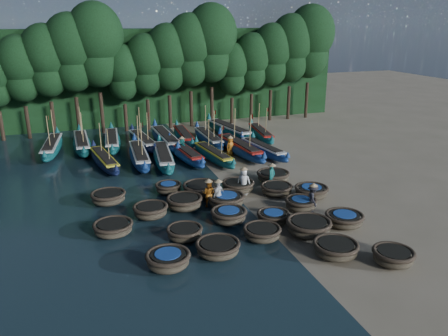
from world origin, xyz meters
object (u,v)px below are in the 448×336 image
object	(u,v)px
coracle_24	(273,176)
coracle_15	(151,211)
long_boat_4	(164,157)
coracle_7	(262,233)
long_boat_3	(139,156)
long_boat_11	(112,141)
long_boat_17	(261,133)
coracle_16	(184,202)
coracle_20	(108,197)
coracle_3	(336,248)
coracle_4	(393,256)
coracle_10	(113,228)
long_boat_10	(82,143)
fisherman_4	(218,193)
coracle_12	(229,215)
coracle_9	(344,219)
long_boat_2	(104,160)
fisherman_0	(244,181)
long_boat_7	(240,148)
coracle_19	(311,191)
long_boat_16	(229,130)
long_boat_9	(52,147)
long_boat_5	(185,153)
fisherman_5	(182,147)
fisherman_1	(272,175)
coracle_8	(309,226)
coracle_6	(218,248)
coracle_18	(277,189)
long_boat_12	(143,141)
fisherman_3	(313,198)
coracle_23	(238,186)
long_boat_15	(208,138)
coracle_5	(168,260)
coracle_11	(185,232)
coracle_21	(168,188)
fisherman_6	(230,146)
coracle_14	(301,204)
long_boat_6	(213,155)

from	to	relation	value
coracle_24	coracle_15	bearing A→B (deg)	-161.53
long_boat_4	coracle_7	bearing A→B (deg)	-74.73
long_boat_3	coracle_7	bearing A→B (deg)	-72.51
long_boat_11	long_boat_17	xyz separation A→B (m)	(13.80, -1.53, -0.05)
coracle_16	coracle_20	world-z (taller)	coracle_16
long_boat_11	coracle_3	bearing A→B (deg)	-65.94
coracle_20	coracle_24	world-z (taller)	coracle_24
coracle_4	coracle_10	world-z (taller)	coracle_4
long_boat_10	fisherman_4	distance (m)	17.52
coracle_12	long_boat_17	xyz separation A→B (m)	(9.10, 16.54, 0.05)
coracle_12	coracle_9	bearing A→B (deg)	-22.59
long_boat_2	fisherman_0	size ratio (longest dim) A/B	3.80
fisherman_4	long_boat_7	bearing A→B (deg)	-156.48
coracle_19	long_boat_16	distance (m)	16.52
long_boat_9	long_boat_7	bearing A→B (deg)	-15.00
long_boat_5	fisherman_5	xyz separation A→B (m)	(-0.02, 0.74, 0.32)
long_boat_16	fisherman_1	xyz separation A→B (m)	(-1.91, -14.02, 0.31)
coracle_10	long_boat_3	bearing A→B (deg)	75.27
coracle_8	coracle_7	bearing A→B (deg)	173.20
coracle_6	coracle_10	world-z (taller)	coracle_6
long_boat_17	fisherman_0	distance (m)	14.53
long_boat_9	long_boat_16	xyz separation A→B (m)	(16.20, 0.47, 0.05)
coracle_19	long_boat_5	xyz separation A→B (m)	(-5.65, 10.62, 0.10)
coracle_6	coracle_18	xyz separation A→B (m)	(6.02, 6.15, -0.01)
coracle_15	long_boat_12	xyz separation A→B (m)	(1.93, 15.16, 0.09)
coracle_3	long_boat_12	world-z (taller)	long_boat_12
long_boat_17	coracle_4	bearing A→B (deg)	-90.92
coracle_12	long_boat_16	size ratio (longest dim) A/B	0.27
fisherman_3	fisherman_4	xyz separation A→B (m)	(-5.04, 2.42, 0.03)
coracle_7	coracle_23	size ratio (longest dim) A/B	1.06
long_boat_7	long_boat_16	distance (m)	6.22
long_boat_15	fisherman_0	bearing A→B (deg)	-96.87
coracle_5	long_boat_12	world-z (taller)	long_boat_12
coracle_5	coracle_11	bearing A→B (deg)	60.99
coracle_20	coracle_21	bearing A→B (deg)	7.23
fisherman_3	fisherman_5	distance (m)	14.06
coracle_16	fisherman_1	distance (m)	6.67
coracle_20	long_boat_10	world-z (taller)	long_boat_10
coracle_9	long_boat_3	xyz separation A→B (m)	(-8.92, 15.13, 0.14)
long_boat_16	long_boat_10	bearing A→B (deg)	170.77
coracle_11	coracle_20	distance (m)	6.89
long_boat_10	coracle_11	bearing A→B (deg)	-78.10
long_boat_7	fisherman_6	size ratio (longest dim) A/B	4.82
coracle_15	long_boat_12	world-z (taller)	long_boat_12
coracle_20	fisherman_6	size ratio (longest dim) A/B	1.19
coracle_21	long_boat_16	distance (m)	15.51
coracle_14	fisherman_6	xyz separation A→B (m)	(-0.23, 11.85, 0.44)
coracle_19	long_boat_10	xyz separation A→B (m)	(-13.48, 16.38, 0.12)
coracle_21	coracle_10	bearing A→B (deg)	-129.53
long_boat_6	fisherman_3	size ratio (longest dim) A/B	3.88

